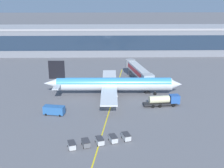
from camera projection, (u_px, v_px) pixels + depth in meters
ground_plane at (110, 106)px, 87.98m from camera, size 700.00×700.00×0.00m
apron_lead_in_line at (111, 104)px, 89.89m from camera, size 11.02×79.32×0.01m
terminal_building at (121, 40)px, 156.65m from camera, size 191.81×19.58×14.37m
main_airliner at (113, 84)px, 96.10m from camera, size 45.04×35.68×11.61m
jet_bridge at (138, 70)px, 108.32m from camera, size 8.09×24.84×6.55m
fuel_tanker at (164, 100)px, 87.98m from camera, size 11.00×3.58×3.25m
lavatory_truck at (54, 110)px, 81.91m from camera, size 6.15×3.46×2.50m
baggage_cart_0 at (72, 145)px, 64.79m from camera, size 2.26×2.98×1.48m
baggage_cart_1 at (86, 143)px, 65.74m from camera, size 2.26×2.98×1.48m
baggage_cart_2 at (100, 141)px, 66.68m from camera, size 2.26×2.98×1.48m
baggage_cart_3 at (113, 139)px, 67.63m from camera, size 2.26×2.98×1.48m
baggage_cart_4 at (126, 137)px, 68.58m from camera, size 2.26×2.98×1.48m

